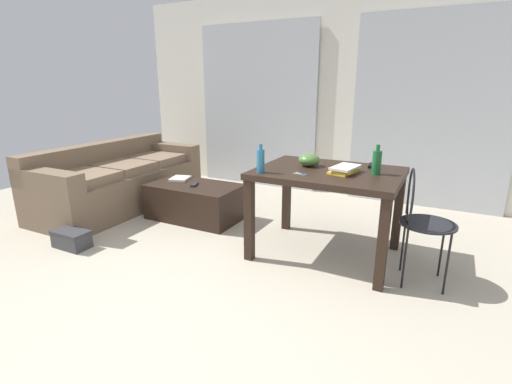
{
  "coord_description": "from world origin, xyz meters",
  "views": [
    {
      "loc": [
        1.35,
        -1.4,
        1.44
      ],
      "look_at": [
        -0.27,
        1.72,
        0.41
      ],
      "focal_mm": 26.29,
      "sensor_mm": 36.0,
      "label": 1
    }
  ],
  "objects": [
    {
      "name": "tv_remote_primary",
      "position": [
        -1.02,
        1.72,
        0.39
      ],
      "size": [
        0.1,
        0.16,
        0.02
      ],
      "primitive_type": "cube",
      "rotation": [
        0.0,
        0.0,
        0.38
      ],
      "color": "#232326",
      "rests_on": "coffee_table"
    },
    {
      "name": "couch",
      "position": [
        -2.11,
        1.7,
        0.31
      ],
      "size": [
        0.88,
        2.06,
        0.74
      ],
      "color": "brown",
      "rests_on": "ground"
    },
    {
      "name": "tv_remote_on_table",
      "position": [
        0.78,
        1.84,
        0.76
      ],
      "size": [
        0.06,
        0.15,
        0.02
      ],
      "primitive_type": "cube",
      "rotation": [
        0.0,
        0.0,
        0.07
      ],
      "color": "black",
      "rests_on": "craft_table"
    },
    {
      "name": "scissors",
      "position": [
        0.35,
        1.3,
        0.75
      ],
      "size": [
        0.12,
        0.08,
        0.0
      ],
      "color": "#9EA0A5",
      "rests_on": "craft_table"
    },
    {
      "name": "bottle_near",
      "position": [
        0.86,
        1.57,
        0.85
      ],
      "size": [
        0.07,
        0.07,
        0.24
      ],
      "color": "#195B2D",
      "rests_on": "craft_table"
    },
    {
      "name": "magazine",
      "position": [
        -1.31,
        1.85,
        0.4
      ],
      "size": [
        0.24,
        0.27,
        0.03
      ],
      "primitive_type": "cube",
      "rotation": [
        0.0,
        0.0,
        0.28
      ],
      "color": "silver",
      "rests_on": "coffee_table"
    },
    {
      "name": "book_stack",
      "position": [
        0.64,
        1.5,
        0.78
      ],
      "size": [
        0.22,
        0.31,
        0.06
      ],
      "color": "gold",
      "rests_on": "craft_table"
    },
    {
      "name": "shoebox",
      "position": [
        -1.57,
        0.61,
        0.08
      ],
      "size": [
        0.34,
        0.19,
        0.16
      ],
      "color": "#38383D",
      "rests_on": "ground"
    },
    {
      "name": "curtains",
      "position": [
        0.0,
        3.36,
        1.1
      ],
      "size": [
        3.96,
        0.03,
        2.21
      ],
      "color": "#B2B7BC",
      "rests_on": "ground"
    },
    {
      "name": "wire_chair",
      "position": [
        1.22,
        1.39,
        0.54
      ],
      "size": [
        0.39,
        0.41,
        0.86
      ],
      "color": "black",
      "rests_on": "ground"
    },
    {
      "name": "bowl",
      "position": [
        0.3,
        1.62,
        0.8
      ],
      "size": [
        0.18,
        0.18,
        0.11
      ],
      "primitive_type": "ellipsoid",
      "color": "#477033",
      "rests_on": "craft_table"
    },
    {
      "name": "craft_table",
      "position": [
        0.49,
        1.54,
        0.64
      ],
      "size": [
        1.16,
        0.88,
        0.75
      ],
      "color": "black",
      "rests_on": "ground"
    },
    {
      "name": "coffee_table",
      "position": [
        -1.04,
        1.75,
        0.19
      ],
      "size": [
        0.98,
        0.56,
        0.38
      ],
      "color": "black",
      "rests_on": "ground"
    },
    {
      "name": "ground_plane",
      "position": [
        0.0,
        1.32,
        0.0
      ],
      "size": [
        8.27,
        8.27,
        0.0
      ],
      "primitive_type": "plane",
      "color": "#B2A893"
    },
    {
      "name": "bottle_far",
      "position": [
        0.04,
        1.21,
        0.85
      ],
      "size": [
        0.06,
        0.06,
        0.23
      ],
      "color": "teal",
      "rests_on": "craft_table"
    },
    {
      "name": "wall_back",
      "position": [
        0.0,
        3.45,
        1.28
      ],
      "size": [
        5.8,
        0.1,
        2.56
      ],
      "primitive_type": "cube",
      "color": "silver",
      "rests_on": "ground"
    }
  ]
}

